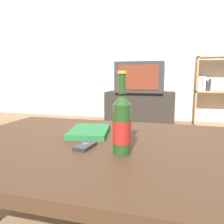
% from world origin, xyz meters
% --- Properties ---
extents(back_wall, '(8.00, 0.05, 2.60)m').
position_xyz_m(back_wall, '(0.00, 3.02, 1.30)').
color(back_wall, beige).
rests_on(back_wall, ground_plane).
extents(coffee_table, '(1.25, 0.90, 0.48)m').
position_xyz_m(coffee_table, '(0.00, 0.00, 0.42)').
color(coffee_table, '#422B1C').
rests_on(coffee_table, ground_plane).
extents(tv_stand, '(1.10, 0.46, 0.51)m').
position_xyz_m(tv_stand, '(-0.16, 2.72, 0.25)').
color(tv_stand, '#28231E').
rests_on(tv_stand, ground_plane).
extents(television, '(0.74, 0.59, 0.47)m').
position_xyz_m(television, '(-0.16, 2.71, 0.74)').
color(television, '#2D2D2D').
rests_on(television, tv_stand).
extents(bookshelf, '(0.54, 0.30, 1.05)m').
position_xyz_m(bookshelf, '(0.92, 2.81, 0.55)').
color(bookshelf, tan).
rests_on(bookshelf, ground_plane).
extents(beer_bottle, '(0.07, 0.07, 0.29)m').
position_xyz_m(beer_bottle, '(0.14, -0.11, 0.58)').
color(beer_bottle, '#1E4219').
rests_on(beer_bottle, coffee_table).
extents(cell_phone, '(0.07, 0.11, 0.02)m').
position_xyz_m(cell_phone, '(-0.01, -0.08, 0.48)').
color(cell_phone, '#232328').
rests_on(cell_phone, coffee_table).
extents(table_book, '(0.22, 0.28, 0.02)m').
position_xyz_m(table_book, '(-0.07, 0.12, 0.49)').
color(table_book, '#236B38').
rests_on(table_book, coffee_table).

